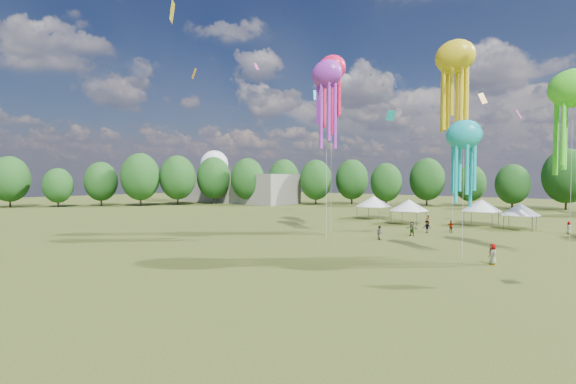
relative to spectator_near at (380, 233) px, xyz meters
The scene contains 8 objects.
ground 35.50m from the spectator_near, 78.85° to the right, with size 300.00×300.00×0.00m, color #384416.
spectator_near is the anchor object (origin of this frame).
spectators_far 11.51m from the spectator_near, 48.54° to the left, with size 19.23×26.17×1.73m.
festival_tents 19.72m from the spectator_near, 79.70° to the left, with size 37.65×10.35×3.94m.
show_kites 23.50m from the spectator_near, 29.42° to the left, with size 38.53×20.45×32.37m.
treeline 28.44m from the spectator_near, 83.82° to the left, with size 201.57×95.24×13.43m.
hangar 75.07m from the spectator_near, 150.28° to the left, with size 40.00×12.00×8.00m, color gray.
radome 92.37m from the spectator_near, 151.98° to the left, with size 9.00×9.00×16.00m.
Camera 1 is at (13.68, -5.82, 6.96)m, focal length 24.67 mm.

